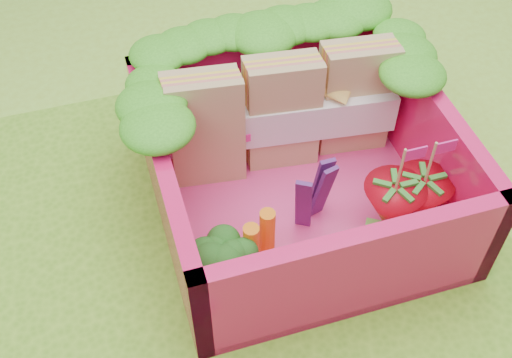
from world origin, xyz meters
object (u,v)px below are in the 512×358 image
object	(u,v)px
strawberry_right	(419,200)
sandwich_stack	(283,113)
broccoli	(221,253)
bento_box	(300,165)
strawberry_left	(391,207)

from	to	relation	value
strawberry_right	sandwich_stack	bearing A→B (deg)	129.78
broccoli	strawberry_right	bearing A→B (deg)	3.01
bento_box	strawberry_right	bearing A→B (deg)	-30.96
broccoli	strawberry_left	size ratio (longest dim) A/B	0.66
strawberry_left	broccoli	bearing A→B (deg)	-176.84
sandwich_stack	broccoli	xyz separation A→B (m)	(-0.47, -0.61, -0.11)
broccoli	strawberry_right	xyz separation A→B (m)	(0.93, 0.05, -0.05)
bento_box	strawberry_right	distance (m)	0.56
bento_box	strawberry_left	world-z (taller)	strawberry_left
sandwich_stack	strawberry_left	bearing A→B (deg)	-60.22
bento_box	broccoli	bearing A→B (deg)	-144.36
bento_box	sandwich_stack	distance (m)	0.28
bento_box	strawberry_left	xyz separation A→B (m)	(0.33, -0.29, -0.08)
sandwich_stack	broccoli	world-z (taller)	sandwich_stack
broccoli	strawberry_left	xyz separation A→B (m)	(0.79, 0.04, -0.05)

